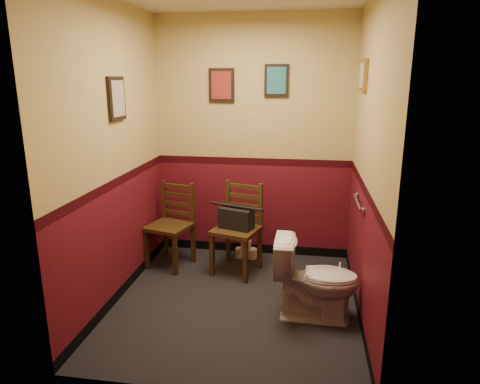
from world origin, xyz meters
name	(u,v)px	position (x,y,z in m)	size (l,w,h in m)	color
floor	(236,302)	(0.00, 0.00, 0.00)	(2.20, 2.40, 0.00)	black
wall_back	(253,140)	(0.00, 1.20, 1.35)	(2.20, 2.70, 0.00)	#57101B
wall_front	(202,197)	(0.00, -1.20, 1.35)	(2.20, 2.70, 0.00)	#57101B
wall_left	(114,156)	(-1.10, 0.00, 1.35)	(2.40, 2.70, 0.00)	#57101B
wall_right	(368,164)	(1.10, 0.00, 1.35)	(2.40, 2.70, 0.00)	#57101B
grab_bar	(358,202)	(1.07, 0.25, 0.95)	(0.05, 0.56, 0.06)	silver
framed_print_back_a	(222,85)	(-0.35, 1.18, 1.95)	(0.28, 0.04, 0.36)	black
framed_print_back_b	(277,80)	(0.25, 1.18, 2.00)	(0.26, 0.04, 0.34)	black
framed_print_left	(117,99)	(-1.08, 0.10, 1.85)	(0.04, 0.30, 0.38)	black
framed_print_right	(363,75)	(1.08, 0.60, 2.05)	(0.04, 0.34, 0.28)	olive
toilet	(316,280)	(0.72, -0.15, 0.36)	(0.41, 0.73, 0.71)	white
toilet_brush	(337,304)	(0.92, -0.02, 0.08)	(0.13, 0.13, 0.47)	silver
chair_left	(172,225)	(-0.84, 0.73, 0.46)	(0.53, 0.53, 0.92)	#503718
chair_right	(238,229)	(-0.09, 0.68, 0.48)	(0.55, 0.55, 0.96)	#503718
handbag	(236,218)	(-0.10, 0.64, 0.61)	(0.39, 0.27, 0.26)	black
tp_stack	(246,250)	(-0.05, 1.03, 0.09)	(0.25, 0.13, 0.22)	silver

